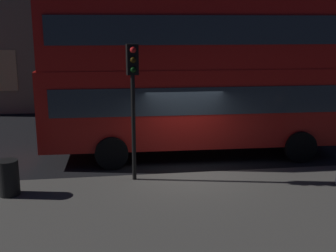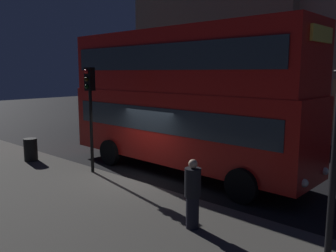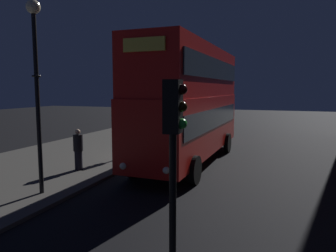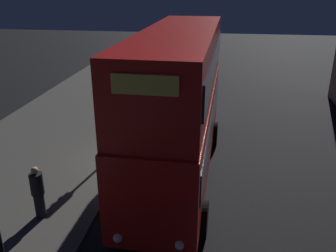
% 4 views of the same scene
% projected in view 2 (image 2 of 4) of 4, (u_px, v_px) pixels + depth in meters
% --- Properties ---
extents(ground_plane, '(80.00, 80.00, 0.00)m').
position_uv_depth(ground_plane, '(139.00, 179.00, 12.81)').
color(ground_plane, black).
extents(sidewalk_slab, '(44.00, 7.69, 0.12)m').
position_uv_depth(sidewalk_slab, '(27.00, 212.00, 9.66)').
color(sidewalk_slab, '#4C4944').
rests_on(sidewalk_slab, ground).
extents(double_decker_bus, '(10.53, 2.97, 5.44)m').
position_uv_depth(double_decker_bus, '(181.00, 95.00, 13.32)').
color(double_decker_bus, red).
rests_on(double_decker_bus, ground).
extents(traffic_light_near_kerb, '(0.35, 0.38, 3.95)m').
position_uv_depth(traffic_light_near_kerb, '(90.00, 98.00, 12.89)').
color(traffic_light_near_kerb, black).
rests_on(traffic_light_near_kerb, sidewalk_slab).
extents(pedestrian, '(0.40, 0.40, 1.73)m').
position_uv_depth(pedestrian, '(193.00, 193.00, 8.43)').
color(pedestrian, black).
rests_on(pedestrian, sidewalk_slab).
extents(litter_bin, '(0.56, 0.56, 0.97)m').
position_uv_depth(litter_bin, '(31.00, 150.00, 14.98)').
color(litter_bin, black).
rests_on(litter_bin, sidewalk_slab).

